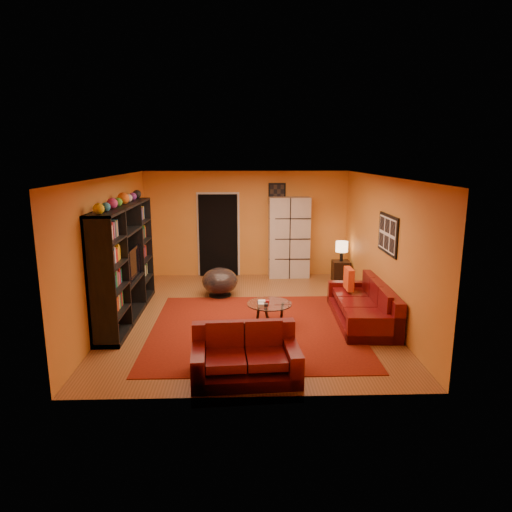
{
  "coord_description": "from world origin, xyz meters",
  "views": [
    {
      "loc": [
        -0.13,
        -8.21,
        2.98
      ],
      "look_at": [
        0.14,
        0.1,
        1.13
      ],
      "focal_mm": 32.0,
      "sensor_mm": 36.0,
      "label": 1
    }
  ],
  "objects_px": {
    "tv": "(129,263)",
    "storage_cabinet": "(289,238)",
    "loveseat": "(245,356)",
    "table_lamp": "(342,247)",
    "sofa": "(366,306)",
    "bowl_chair": "(220,281)",
    "side_table": "(341,271)",
    "coffee_table": "(269,306)",
    "entertainment_unit": "(125,262)"
  },
  "relations": [
    {
      "from": "loveseat",
      "to": "side_table",
      "type": "bearing_deg",
      "value": -30.06
    },
    {
      "from": "entertainment_unit",
      "to": "bowl_chair",
      "type": "height_order",
      "value": "entertainment_unit"
    },
    {
      "from": "entertainment_unit",
      "to": "storage_cabinet",
      "type": "distance_m",
      "value": 4.34
    },
    {
      "from": "tv",
      "to": "table_lamp",
      "type": "xyz_separation_m",
      "value": [
        4.47,
        2.22,
        -0.17
      ]
    },
    {
      "from": "bowl_chair",
      "to": "tv",
      "type": "bearing_deg",
      "value": -144.85
    },
    {
      "from": "entertainment_unit",
      "to": "storage_cabinet",
      "type": "height_order",
      "value": "entertainment_unit"
    },
    {
      "from": "coffee_table",
      "to": "table_lamp",
      "type": "xyz_separation_m",
      "value": [
        1.89,
        2.84,
        0.48
      ]
    },
    {
      "from": "tv",
      "to": "side_table",
      "type": "distance_m",
      "value": 5.05
    },
    {
      "from": "loveseat",
      "to": "coffee_table",
      "type": "distance_m",
      "value": 1.95
    },
    {
      "from": "sofa",
      "to": "bowl_chair",
      "type": "bearing_deg",
      "value": 151.96
    },
    {
      "from": "bowl_chair",
      "to": "side_table",
      "type": "height_order",
      "value": "bowl_chair"
    },
    {
      "from": "bowl_chair",
      "to": "side_table",
      "type": "bearing_deg",
      "value": 20.73
    },
    {
      "from": "loveseat",
      "to": "table_lamp",
      "type": "xyz_separation_m",
      "value": [
        2.34,
        4.73,
        0.55
      ]
    },
    {
      "from": "tv",
      "to": "sofa",
      "type": "distance_m",
      "value": 4.45
    },
    {
      "from": "loveseat",
      "to": "bowl_chair",
      "type": "bearing_deg",
      "value": 4.19
    },
    {
      "from": "loveseat",
      "to": "coffee_table",
      "type": "height_order",
      "value": "loveseat"
    },
    {
      "from": "side_table",
      "to": "loveseat",
      "type": "bearing_deg",
      "value": -116.32
    },
    {
      "from": "sofa",
      "to": "side_table",
      "type": "height_order",
      "value": "sofa"
    },
    {
      "from": "storage_cabinet",
      "to": "entertainment_unit",
      "type": "bearing_deg",
      "value": -141.41
    },
    {
      "from": "sofa",
      "to": "bowl_chair",
      "type": "relative_size",
      "value": 2.97
    },
    {
      "from": "storage_cabinet",
      "to": "bowl_chair",
      "type": "height_order",
      "value": "storage_cabinet"
    },
    {
      "from": "tv",
      "to": "storage_cabinet",
      "type": "height_order",
      "value": "storage_cabinet"
    },
    {
      "from": "entertainment_unit",
      "to": "table_lamp",
      "type": "relative_size",
      "value": 6.28
    },
    {
      "from": "loveseat",
      "to": "table_lamp",
      "type": "relative_size",
      "value": 3.14
    },
    {
      "from": "tv",
      "to": "loveseat",
      "type": "bearing_deg",
      "value": -139.54
    },
    {
      "from": "entertainment_unit",
      "to": "tv",
      "type": "height_order",
      "value": "entertainment_unit"
    },
    {
      "from": "entertainment_unit",
      "to": "side_table",
      "type": "xyz_separation_m",
      "value": [
        4.53,
        2.31,
        -0.8
      ]
    },
    {
      "from": "storage_cabinet",
      "to": "side_table",
      "type": "xyz_separation_m",
      "value": [
        1.21,
        -0.49,
        -0.74
      ]
    },
    {
      "from": "tv",
      "to": "coffee_table",
      "type": "relative_size",
      "value": 1.26
    },
    {
      "from": "storage_cabinet",
      "to": "bowl_chair",
      "type": "xyz_separation_m",
      "value": [
        -1.64,
        -1.57,
        -0.66
      ]
    },
    {
      "from": "sofa",
      "to": "side_table",
      "type": "xyz_separation_m",
      "value": [
        0.11,
        2.68,
        -0.03
      ]
    },
    {
      "from": "loveseat",
      "to": "coffee_table",
      "type": "bearing_deg",
      "value": -17.04
    },
    {
      "from": "sofa",
      "to": "storage_cabinet",
      "type": "distance_m",
      "value": 3.43
    },
    {
      "from": "table_lamp",
      "to": "side_table",
      "type": "bearing_deg",
      "value": 0.0
    },
    {
      "from": "bowl_chair",
      "to": "side_table",
      "type": "distance_m",
      "value": 3.05
    },
    {
      "from": "sofa",
      "to": "coffee_table",
      "type": "relative_size",
      "value": 2.82
    },
    {
      "from": "loveseat",
      "to": "storage_cabinet",
      "type": "distance_m",
      "value": 5.39
    },
    {
      "from": "loveseat",
      "to": "side_table",
      "type": "relative_size",
      "value": 3.0
    },
    {
      "from": "coffee_table",
      "to": "entertainment_unit",
      "type": "bearing_deg",
      "value": 168.71
    },
    {
      "from": "loveseat",
      "to": "storage_cabinet",
      "type": "relative_size",
      "value": 0.76
    },
    {
      "from": "bowl_chair",
      "to": "side_table",
      "type": "xyz_separation_m",
      "value": [
        2.85,
        1.08,
        -0.08
      ]
    },
    {
      "from": "entertainment_unit",
      "to": "tv",
      "type": "xyz_separation_m",
      "value": [
        0.05,
        0.09,
        -0.04
      ]
    },
    {
      "from": "tv",
      "to": "loveseat",
      "type": "xyz_separation_m",
      "value": [
        2.14,
        -2.5,
        -0.72
      ]
    },
    {
      "from": "entertainment_unit",
      "to": "table_lamp",
      "type": "distance_m",
      "value": 5.08
    },
    {
      "from": "storage_cabinet",
      "to": "table_lamp",
      "type": "distance_m",
      "value": 1.31
    },
    {
      "from": "tv",
      "to": "sofa",
      "type": "height_order",
      "value": "tv"
    },
    {
      "from": "coffee_table",
      "to": "table_lamp",
      "type": "relative_size",
      "value": 1.68
    },
    {
      "from": "sofa",
      "to": "bowl_chair",
      "type": "xyz_separation_m",
      "value": [
        -2.74,
        1.61,
        0.05
      ]
    },
    {
      "from": "loveseat",
      "to": "storage_cabinet",
      "type": "bearing_deg",
      "value": -15.97
    },
    {
      "from": "sofa",
      "to": "table_lamp",
      "type": "height_order",
      "value": "table_lamp"
    }
  ]
}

